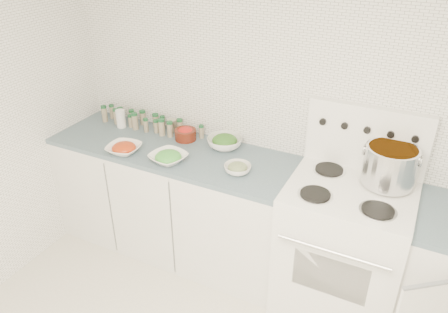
{
  "coord_description": "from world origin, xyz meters",
  "views": [
    {
      "loc": [
        0.77,
        -1.15,
        2.39
      ],
      "look_at": [
        -0.37,
        1.14,
        0.97
      ],
      "focal_mm": 35.0,
      "sensor_mm": 36.0,
      "label": 1
    }
  ],
  "objects_px": {
    "stove": "(343,244)",
    "stock_pot": "(390,164)",
    "bowl_tomato": "(124,148)",
    "bowl_snowpea": "(168,157)"
  },
  "relations": [
    {
      "from": "bowl_tomato",
      "to": "bowl_snowpea",
      "type": "distance_m",
      "value": 0.36
    },
    {
      "from": "bowl_tomato",
      "to": "bowl_snowpea",
      "type": "bearing_deg",
      "value": 4.37
    },
    {
      "from": "bowl_tomato",
      "to": "bowl_snowpea",
      "type": "height_order",
      "value": "bowl_snowpea"
    },
    {
      "from": "bowl_snowpea",
      "to": "stock_pot",
      "type": "bearing_deg",
      "value": 12.73
    },
    {
      "from": "stock_pot",
      "to": "bowl_snowpea",
      "type": "height_order",
      "value": "stock_pot"
    },
    {
      "from": "stock_pot",
      "to": "bowl_tomato",
      "type": "height_order",
      "value": "stock_pot"
    },
    {
      "from": "stove",
      "to": "stock_pot",
      "type": "height_order",
      "value": "stove"
    },
    {
      "from": "bowl_tomato",
      "to": "stock_pot",
      "type": "bearing_deg",
      "value": 11.06
    },
    {
      "from": "stock_pot",
      "to": "bowl_tomato",
      "type": "distance_m",
      "value": 1.78
    },
    {
      "from": "stove",
      "to": "bowl_tomato",
      "type": "bearing_deg",
      "value": -172.7
    }
  ]
}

